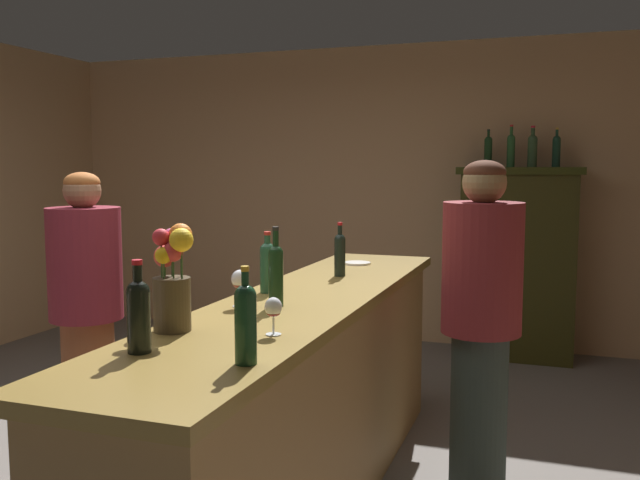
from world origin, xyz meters
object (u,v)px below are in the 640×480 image
Objects in this scene: bar_counter at (302,404)px; display_cabinet at (518,259)px; wine_glass_front at (273,309)px; display_bottle_center at (532,149)px; wine_bottle_syrah at (138,312)px; cheese_plate at (357,263)px; wine_glass_mid at (240,281)px; display_bottle_midright at (556,150)px; display_bottle_midleft at (511,149)px; wine_bottle_rose at (246,320)px; wine_bottle_riesling at (268,265)px; bartender at (481,317)px; wine_bottle_malbec at (276,272)px; flower_arrangement at (172,278)px; patron_redhead at (86,307)px; wine_bottle_merlot at (340,252)px; display_bottle_left at (488,150)px.

bar_counter is 1.93× the size of display_cabinet.
wine_glass_front is 3.89m from display_bottle_center.
wine_bottle_syrah reaches higher than bar_counter.
cheese_plate is at bearing 96.69° from wine_glass_front.
display_bottle_midright reaches higher than wine_glass_mid.
wine_glass_front is 0.39× the size of display_bottle_midleft.
wine_bottle_rose is at bearing -96.78° from display_bottle_midleft.
wine_bottle_riesling reaches higher than bar_counter.
bar_counter is at bearing -103.03° from display_bottle_midleft.
wine_bottle_syrah reaches higher than wine_bottle_rose.
display_cabinet is 2.15m from cheese_plate.
wine_glass_front is at bearing 65.66° from bartender.
flower_arrangement is at bearing -109.35° from wine_bottle_malbec.
wine_bottle_malbec is at bearing -102.56° from display_bottle_midleft.
display_bottle_center is (0.66, 4.12, 0.61)m from wine_bottle_rose.
wine_bottle_syrah is at bearing -99.21° from wine_bottle_malbec.
display_bottle_midright is at bearing 62.52° from patron_redhead.
wine_bottle_rose is (-0.57, -4.12, 0.32)m from display_cabinet.
wine_bottle_syrah is 4.29m from display_bottle_center.
display_cabinet reaches higher than wine_bottle_syrah.
flower_arrangement is at bearing -91.47° from wine_bottle_riesling.
display_bottle_midright is 2.80m from bartender.
patron_redhead is at bearing 174.18° from bar_counter.
display_bottle_midright is at bearing 73.41° from wine_bottle_syrah.
display_cabinet is at bearing -86.53° from bartender.
display_cabinet is 3.51m from wine_glass_mid.
wine_glass_mid reaches higher than cheese_plate.
display_cabinet is 3.42m from wine_bottle_malbec.
cheese_plate is at bearing 91.13° from wine_bottle_malbec.
display_cabinet is 9.82× the size of cheese_plate.
wine_bottle_merlot is 2.62m from display_bottle_midleft.
cheese_plate is (0.14, 1.05, -0.13)m from wine_bottle_riesling.
wine_bottle_syrah is 4.25m from display_bottle_midleft.
patron_redhead reaches higher than flower_arrangement.
patron_redhead is at bearing -125.54° from display_cabinet.
wine_glass_mid is 0.50× the size of display_bottle_left.
display_bottle_left is 0.19m from display_bottle_midleft.
display_bottle_midleft is 1.04× the size of display_bottle_center.
display_bottle_midleft is at bearing 0.00° from display_bottle_left.
wine_bottle_malbec is 0.88× the size of flower_arrangement.
bar_counter is at bearing 101.65° from wine_bottle_rose.
bar_counter is 19.63× the size of wine_glass_mid.
display_cabinet is 10.17× the size of wine_glass_mid.
flower_arrangement is 1.24× the size of display_bottle_left.
bar_counter is at bearing 5.65° from patron_redhead.
bartender is at bearing 19.20° from patron_redhead.
wine_bottle_merlot is 2.57m from display_bottle_left.
flower_arrangement reaches higher than wine_glass_front.
wine_bottle_malbec reaches higher than wine_bottle_syrah.
wine_bottle_merlot is at bearing 82.01° from flower_arrangement.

